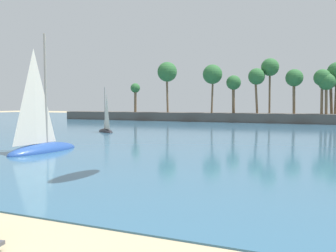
# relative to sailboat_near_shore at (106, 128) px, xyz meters

# --- Properties ---
(sea) EXTENTS (220.00, 102.33, 0.06)m
(sea) POSITION_rel_sailboat_near_shore_xyz_m (20.39, 20.33, -0.59)
(sea) COLOR #33607F
(sea) RESTS_ON ground
(palm_headland) EXTENTS (98.83, 6.06, 12.28)m
(palm_headland) POSITION_rel_sailboat_near_shore_xyz_m (19.95, 31.38, 2.72)
(palm_headland) COLOR #514C47
(palm_headland) RESTS_ON ground
(sailboat_near_shore) EXTENTS (4.10, 3.74, 6.20)m
(sailboat_near_shore) POSITION_rel_sailboat_near_shore_xyz_m (0.00, 0.00, 0.00)
(sailboat_near_shore) COLOR black
(sailboat_near_shore) RESTS_ON sea
(sailboat_mid_bay) EXTENTS (2.39, 6.82, 9.74)m
(sailboat_mid_bay) POSITION_rel_sailboat_near_shore_xyz_m (5.96, -18.11, 0.32)
(sailboat_mid_bay) COLOR #234793
(sailboat_mid_bay) RESTS_ON sea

